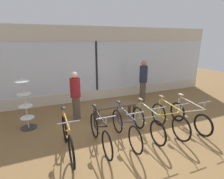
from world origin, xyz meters
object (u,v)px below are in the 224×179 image
Objects in this scene: customer_by_window at (76,95)px; customer_near_rack at (143,80)px; bicycle_center_left at (125,128)px; bicycle_center_right at (147,123)px; bicycle_far_right at (189,117)px; bicycle_left at (100,133)px; bicycle_far_left at (67,137)px; bicycle_right at (169,119)px; display_bench at (115,107)px; accessory_rack at (26,108)px.

customer_near_rack is at bearing 12.49° from customer_by_window.
bicycle_center_left reaches higher than bicycle_center_right.
bicycle_center_left reaches higher than bicycle_far_right.
customer_near_rack is 3.12m from customer_by_window.
bicycle_center_right is (1.41, 0.00, -0.01)m from bicycle_left.
bicycle_left is 3.81m from customer_near_rack.
bicycle_far_left reaches higher than bicycle_center_left.
bicycle_center_right is 0.71m from bicycle_right.
bicycle_left is at bearing -179.99° from bicycle_center_right.
customer_by_window is (0.56, 1.78, 0.46)m from bicycle_far_left.
display_bench is (-1.12, 1.43, 0.02)m from bicycle_right.
customer_near_rack is (4.57, 0.74, 0.30)m from accessory_rack.
customer_near_rack is (2.10, 2.53, 0.57)m from bicycle_center_left.
bicycle_far_left is 1.14× the size of accessory_rack.
bicycle_center_right is 0.92× the size of customer_near_rack.
bicycle_right reaches higher than bicycle_left.
bicycle_left is at bearing 178.40° from bicycle_right.
bicycle_center_right is (0.70, 0.02, -0.01)m from bicycle_center_left.
bicycle_far_right is 1.02× the size of customer_by_window.
bicycle_center_right is at bearing -29.06° from accessory_rack.
bicycle_left is 1.01× the size of bicycle_right.
bicycle_far_left is 2.92m from bicycle_right.
bicycle_center_right reaches higher than bicycle_far_right.
bicycle_left is at bearing -44.99° from accessory_rack.
bicycle_right is at bearing -2.20° from bicycle_far_left.
bicycle_center_right is at bearing 175.23° from bicycle_right.
accessory_rack is (-1.76, 1.76, 0.27)m from bicycle_left.
bicycle_center_right reaches higher than display_bench.
bicycle_center_right is (2.21, -0.05, -0.02)m from bicycle_far_left.
display_bench is at bearing -20.43° from customer_by_window.
accessory_rack is at bearing 144.16° from bicycle_center_left.
customer_near_rack is (2.81, 2.51, 0.57)m from bicycle_left.
bicycle_right is at bearing -38.79° from customer_by_window.
bicycle_far_right is at bearing -2.17° from bicycle_far_left.
customer_by_window is (-0.94, 1.85, 0.48)m from bicycle_center_left.
customer_by_window is at bearing 131.90° from bicycle_center_right.
display_bench is at bearing -8.04° from accessory_rack.
bicycle_right is at bearing -1.60° from bicycle_left.
customer_by_window reaches higher than bicycle_center_right.
bicycle_center_left is at bearing -1.78° from bicycle_left.
customer_near_rack reaches higher than bicycle_far_left.
bicycle_right is 4.29m from accessory_rack.
bicycle_left is 1.03× the size of bicycle_center_right.
customer_near_rack reaches higher than display_bench.
customer_by_window is at bearing 159.57° from display_bench.
bicycle_far_left is 1.09× the size of bicycle_center_right.
bicycle_left is 1.02× the size of bicycle_far_right.
customer_by_window is (-2.35, 1.89, 0.47)m from bicycle_right.
accessory_rack reaches higher than bicycle_far_left.
customer_by_window is (-1.64, 1.83, 0.49)m from bicycle_center_right.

